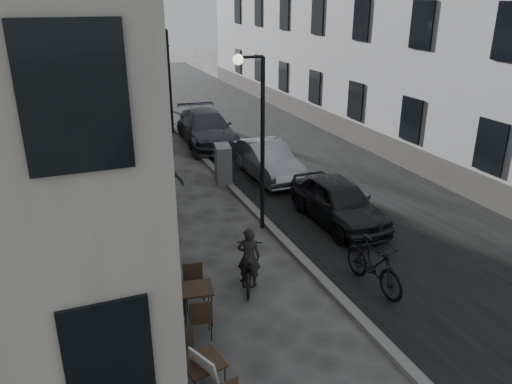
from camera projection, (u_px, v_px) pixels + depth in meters
ground at (378, 351)px, 9.78m from camera, size 120.00×120.00×0.00m
road at (258, 135)px, 24.94m from camera, size 7.30×60.00×0.00m
kerb at (187, 141)px, 23.67m from camera, size 0.25×60.00×0.12m
streetlamp_near at (257, 125)px, 13.75m from camera, size 0.90×0.28×5.09m
streetlamp_far at (166, 69)px, 24.13m from camera, size 0.90×0.28×5.09m
tree_near at (153, 33)px, 26.20m from camera, size 2.40×2.40×5.70m
tree_far at (135, 27)px, 31.39m from camera, size 2.40×2.40×5.70m
bistro_set_a at (203, 376)px, 8.45m from camera, size 0.77×1.65×0.95m
bistro_set_b at (197, 301)px, 10.54m from camera, size 0.75×1.65×0.95m
bistro_set_c at (160, 285)px, 11.18m from camera, size 0.66×1.48×0.85m
sign_board at (209, 384)px, 8.34m from camera, size 0.60×0.70×1.09m
utility_cabinet at (223, 165)px, 18.24m from camera, size 0.70×1.05×1.45m
bicycle at (249, 268)px, 11.86m from camera, size 1.25×1.85×0.92m
cyclist_rider at (249, 257)px, 11.75m from camera, size 0.65×0.55×1.50m
pedestrian_near at (138, 188)px, 15.65m from camera, size 1.06×1.00×1.73m
pedestrian_mid at (166, 178)px, 16.33m from camera, size 1.23×0.73×1.87m
pedestrian_far at (116, 162)px, 18.30m from camera, size 0.97×0.44×1.62m
car_near at (338, 201)px, 15.10m from camera, size 1.67×4.05×1.37m
car_mid at (267, 160)px, 18.92m from camera, size 1.50×4.14×1.36m
car_far at (206, 128)px, 23.08m from camera, size 2.48×5.40×1.53m
moped at (374, 265)px, 11.70m from camera, size 0.75×2.07×1.22m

